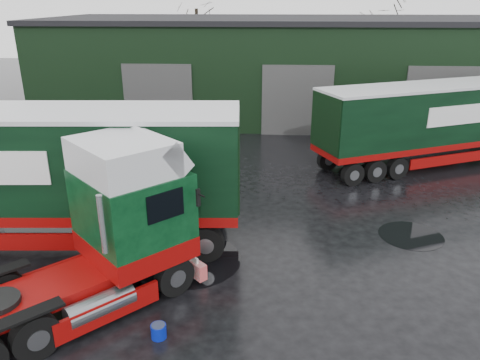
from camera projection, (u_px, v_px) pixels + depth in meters
name	position (u px, v px, depth m)	size (l,w,h in m)	color
ground	(253.00, 256.00, 14.47)	(100.00, 100.00, 0.00)	black
warehouse	(293.00, 66.00, 31.83)	(32.40, 12.40, 6.30)	black
hero_tractor	(62.00, 237.00, 11.16)	(2.89, 6.82, 4.23)	#083216
trailer_left	(14.00, 178.00, 14.54)	(2.90, 14.19, 4.41)	silver
lorry_right	(432.00, 125.00, 21.70)	(2.55, 14.76, 3.88)	silver
wash_bucket	(159.00, 331.00, 10.92)	(0.36, 0.36, 0.34)	#07199C
tree_back_a	(197.00, 31.00, 41.01)	(4.40, 4.40, 9.50)	black
tree_back_b	(381.00, 44.00, 40.47)	(4.40, 4.40, 7.50)	black
puddle_0	(188.00, 260.00, 14.24)	(3.25, 3.25, 0.01)	black
puddle_1	(411.00, 236.00, 15.69)	(2.13, 2.13, 0.01)	black
puddle_2	(64.00, 221.00, 16.72)	(3.85, 3.85, 0.01)	black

